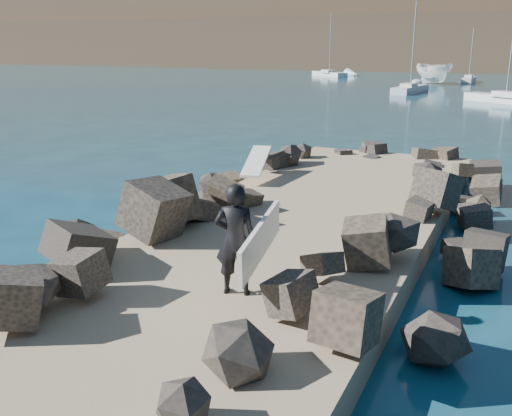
% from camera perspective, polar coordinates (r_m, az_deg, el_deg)
% --- Properties ---
extents(ground, '(800.00, 800.00, 0.00)m').
position_cam_1_polar(ground, '(12.54, 1.96, -5.45)').
color(ground, '#0F384C').
rests_on(ground, ground).
extents(jetty, '(6.00, 26.00, 0.60)m').
position_cam_1_polar(jetty, '(10.76, -2.29, -7.50)').
color(jetty, '#8C7759').
rests_on(jetty, ground).
extents(riprap_left, '(2.60, 22.00, 1.00)m').
position_cam_1_polar(riprap_left, '(12.57, -13.07, -3.40)').
color(riprap_left, black).
rests_on(riprap_left, ground).
extents(riprap_right, '(2.60, 22.00, 1.00)m').
position_cam_1_polar(riprap_right, '(10.24, 13.75, -8.01)').
color(riprap_right, black).
rests_on(riprap_right, ground).
extents(surfboard_resting, '(1.17, 2.40, 0.08)m').
position_cam_1_polar(surfboard_resting, '(17.56, 0.04, 4.36)').
color(surfboard_resting, white).
rests_on(surfboard_resting, riprap_left).
extents(boat_imported, '(6.10, 6.68, 2.55)m').
position_cam_1_polar(boat_imported, '(73.38, 17.39, 12.74)').
color(boat_imported, silver).
rests_on(boat_imported, ground).
extents(surfer_with_board, '(1.08, 2.31, 1.88)m').
position_cam_1_polar(surfer_with_board, '(9.25, -1.71, -3.18)').
color(surfer_with_board, black).
rests_on(surfer_with_board, jetty).
extents(sailboat_a, '(2.46, 7.38, 8.71)m').
position_cam_1_polar(sailboat_a, '(59.35, 15.15, 11.40)').
color(sailboat_a, silver).
rests_on(sailboat_a, ground).
extents(sailboat_e, '(6.84, 6.29, 9.14)m').
position_cam_1_polar(sailboat_e, '(88.25, 7.32, 13.16)').
color(sailboat_e, silver).
rests_on(sailboat_e, ground).
extents(sailboat_c, '(6.79, 5.37, 8.63)m').
position_cam_1_polar(sailboat_c, '(51.30, 23.71, 9.97)').
color(sailboat_c, silver).
rests_on(sailboat_c, ground).
extents(sailboat_b, '(1.32, 5.39, 6.64)m').
position_cam_1_polar(sailboat_b, '(77.37, 20.50, 11.92)').
color(sailboat_b, silver).
rests_on(sailboat_b, ground).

